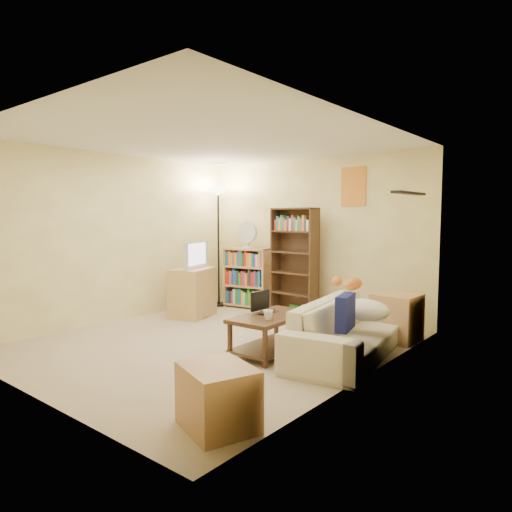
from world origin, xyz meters
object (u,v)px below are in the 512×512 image
at_px(end_cabinet, 218,397).
at_px(sofa, 350,328).
at_px(mug, 268,315).
at_px(television, 192,255).
at_px(tabby_cat, 350,283).
at_px(short_bookshelf, 247,278).
at_px(desk_fan, 248,235).
at_px(side_table, 397,317).
at_px(coffee_table, 271,328).
at_px(laptop, 270,312).
at_px(tv_stand, 193,292).
at_px(floor_lamp, 218,211).
at_px(tall_bookshelf, 294,260).

bearing_deg(end_cabinet, sofa, 92.05).
xyz_separation_m(mug, television, (-2.28, 1.01, 0.47)).
relative_size(tabby_cat, short_bookshelf, 0.48).
relative_size(television, short_bookshelf, 0.71).
height_order(desk_fan, side_table, desk_fan).
height_order(tabby_cat, coffee_table, tabby_cat).
distance_m(laptop, tv_stand, 2.21).
distance_m(desk_fan, side_table, 2.97).
distance_m(coffee_table, laptop, 0.19).
bearing_deg(sofa, floor_lamp, 60.77).
relative_size(coffee_table, side_table, 1.73).
bearing_deg(floor_lamp, sofa, -20.29).
relative_size(sofa, desk_fan, 4.78).
xyz_separation_m(tv_stand, end_cabinet, (2.97, -2.52, -0.15)).
relative_size(tall_bookshelf, floor_lamp, 0.82).
bearing_deg(laptop, end_cabinet, -170.11).
relative_size(tv_stand, short_bookshelf, 0.74).
bearing_deg(end_cabinet, laptop, 115.98).
xyz_separation_m(tv_stand, side_table, (3.06, 0.67, -0.08)).
relative_size(coffee_table, floor_lamp, 0.50).
xyz_separation_m(laptop, floor_lamp, (-2.38, 1.62, 1.20)).
height_order(coffee_table, short_bookshelf, short_bookshelf).
distance_m(mug, tall_bookshelf, 2.28).
bearing_deg(laptop, television, 54.85).
height_order(coffee_table, tall_bookshelf, tall_bookshelf).
bearing_deg(desk_fan, laptop, -44.12).
xyz_separation_m(sofa, side_table, (0.17, 0.94, -0.01)).
xyz_separation_m(laptop, desk_fan, (-1.82, 1.76, 0.80)).
bearing_deg(tv_stand, television, 0.00).
distance_m(mug, tv_stand, 2.49).
bearing_deg(tv_stand, laptop, -37.10).
relative_size(mug, desk_fan, 0.32).
height_order(tabby_cat, desk_fan, desk_fan).
distance_m(sofa, tabby_cat, 0.94).
xyz_separation_m(tabby_cat, coffee_table, (-0.33, -1.28, -0.40)).
xyz_separation_m(mug, floor_lamp, (-2.57, 1.91, 1.16)).
height_order(tabby_cat, tv_stand, tabby_cat).
bearing_deg(mug, end_cabinet, -65.53).
xyz_separation_m(coffee_table, television, (-2.16, 0.79, 0.67)).
bearing_deg(side_table, television, -167.62).
bearing_deg(side_table, coffee_table, -121.43).
bearing_deg(tabby_cat, laptop, -108.19).
height_order(tv_stand, short_bookshelf, short_bookshelf).
height_order(mug, tv_stand, tv_stand).
relative_size(coffee_table, tv_stand, 1.36).
xyz_separation_m(desk_fan, floor_lamp, (-0.57, -0.14, 0.40)).
bearing_deg(tv_stand, end_cabinet, -58.36).
distance_m(desk_fan, floor_lamp, 0.71).
distance_m(floor_lamp, side_table, 3.62).
relative_size(floor_lamp, side_table, 3.50).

